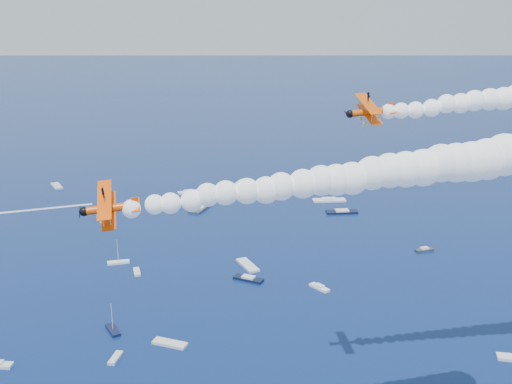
{
  "coord_description": "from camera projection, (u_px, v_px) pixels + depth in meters",
  "views": [
    {
      "loc": [
        -3.97,
        -66.31,
        77.72
      ],
      "look_at": [
        -3.82,
        23.2,
        50.14
      ],
      "focal_mm": 42.35,
      "sensor_mm": 36.0,
      "label": 1
    }
  ],
  "objects": [
    {
      "name": "biplane_lead",
      "position": [
        371.0,
        112.0,
        102.65
      ],
      "size": [
        9.89,
        11.53,
        8.25
      ],
      "primitive_type": null,
      "rotation": [
        -0.23,
        0.07,
        3.27
      ],
      "color": "#E44D04"
    },
    {
      "name": "boat_wakes",
      "position": [
        191.0,
        262.0,
        191.62
      ],
      "size": [
        222.51,
        197.69,
        0.04
      ],
      "color": "white",
      "rests_on": "ground"
    },
    {
      "name": "smoke_trail_trail",
      "position": [
        345.0,
        178.0,
        86.13
      ],
      "size": [
        67.63,
        29.07,
        11.79
      ],
      "primitive_type": null,
      "rotation": [
        0.0,
        0.0,
        3.32
      ],
      "color": "white"
    },
    {
      "name": "biplane_trail",
      "position": [
        111.0,
        208.0,
        81.15
      ],
      "size": [
        9.64,
        11.55,
        8.55
      ],
      "primitive_type": null,
      "rotation": [
        -0.33,
        0.07,
        3.32
      ],
      "color": "#F84D05"
    },
    {
      "name": "spectator_boats",
      "position": [
        257.0,
        261.0,
        191.78
      ],
      "size": [
        239.11,
        174.22,
        0.7
      ],
      "color": "#313842",
      "rests_on": "ground"
    }
  ]
}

